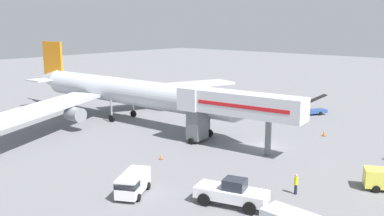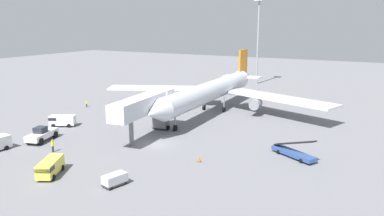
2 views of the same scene
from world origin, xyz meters
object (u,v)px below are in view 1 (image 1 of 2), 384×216
(service_van_rear_left, at_px, (133,183))
(safety_cone_bravo, at_px, (324,133))
(belt_loader_truck, at_px, (307,111))
(pushback_tug, at_px, (232,193))
(ground_crew_worker_foreground, at_px, (296,184))
(airplane_at_gate, at_px, (124,91))
(jet_bridge, at_px, (231,106))
(safety_cone_alpha, at_px, (161,157))

(service_van_rear_left, xyz_separation_m, safety_cone_bravo, (30.28, -4.39, -0.76))
(service_van_rear_left, bearing_deg, belt_loader_truck, 4.77)
(pushback_tug, height_order, ground_crew_worker_foreground, pushback_tug)
(airplane_at_gate, xyz_separation_m, safety_cone_bravo, (11.22, -28.00, -4.17))
(jet_bridge, relative_size, safety_cone_bravo, 21.66)
(airplane_at_gate, distance_m, belt_loader_truck, 30.07)
(airplane_at_gate, relative_size, jet_bridge, 3.14)
(pushback_tug, distance_m, belt_loader_truck, 38.73)
(jet_bridge, xyz_separation_m, safety_cone_bravo, (12.86, -6.24, -4.88))
(pushback_tug, height_order, belt_loader_truck, belt_loader_truck)
(service_van_rear_left, bearing_deg, pushback_tug, -63.18)
(belt_loader_truck, distance_m, ground_crew_worker_foreground, 34.47)
(jet_bridge, height_order, safety_cone_bravo, jet_bridge)
(jet_bridge, height_order, ground_crew_worker_foreground, jet_bridge)
(belt_loader_truck, bearing_deg, safety_cone_alpha, 176.79)
(jet_bridge, distance_m, safety_cone_bravo, 15.10)
(belt_loader_truck, bearing_deg, safety_cone_bravo, -143.99)
(service_van_rear_left, distance_m, safety_cone_bravo, 30.60)
(jet_bridge, bearing_deg, airplane_at_gate, 85.70)
(pushback_tug, distance_m, service_van_rear_left, 8.86)
(airplane_at_gate, relative_size, ground_crew_worker_foreground, 27.28)
(airplane_at_gate, bearing_deg, service_van_rear_left, -128.92)
(safety_cone_alpha, relative_size, safety_cone_bravo, 0.72)
(belt_loader_truck, height_order, ground_crew_worker_foreground, belt_loader_truck)
(jet_bridge, distance_m, belt_loader_truck, 24.08)
(service_van_rear_left, distance_m, ground_crew_worker_foreground, 14.55)
(ground_crew_worker_foreground, bearing_deg, pushback_tug, 152.35)
(airplane_at_gate, height_order, jet_bridge, airplane_at_gate)
(belt_loader_truck, relative_size, service_van_rear_left, 1.45)
(pushback_tug, relative_size, belt_loader_truck, 0.93)
(safety_cone_alpha, distance_m, safety_cone_bravo, 23.61)
(ground_crew_worker_foreground, distance_m, safety_cone_alpha, 16.16)
(jet_bridge, xyz_separation_m, ground_crew_worker_foreground, (-7.75, -12.73, -4.25))
(airplane_at_gate, bearing_deg, jet_bridge, -94.30)
(airplane_at_gate, relative_size, belt_loader_truck, 7.32)
(airplane_at_gate, height_order, belt_loader_truck, airplane_at_gate)
(jet_bridge, distance_m, service_van_rear_left, 18.00)
(belt_loader_truck, bearing_deg, ground_crew_worker_foreground, -155.49)
(jet_bridge, relative_size, belt_loader_truck, 2.33)
(belt_loader_truck, height_order, safety_cone_bravo, belt_loader_truck)
(airplane_at_gate, xyz_separation_m, ground_crew_worker_foreground, (-9.39, -34.48, -3.54))
(airplane_at_gate, relative_size, service_van_rear_left, 10.64)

